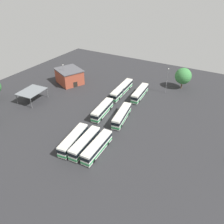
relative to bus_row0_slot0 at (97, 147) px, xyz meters
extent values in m
plane|color=#28282B|center=(15.68, 4.71, -1.81)|extent=(111.62, 111.62, 0.00)
cube|color=silver|center=(-0.01, 0.00, -0.02)|extent=(11.58, 2.91, 2.97)
cube|color=beige|center=(-0.01, 0.00, 1.54)|extent=(11.11, 2.70, 0.14)
cube|color=black|center=(-0.01, 0.00, 0.46)|extent=(11.64, 2.95, 0.95)
cube|color=#2D8C4C|center=(-0.01, 0.00, -0.85)|extent=(11.64, 2.95, 0.59)
cube|color=black|center=(5.74, 0.25, 0.56)|extent=(0.15, 1.97, 1.09)
cylinder|color=black|center=(3.50, 1.26, -1.31)|extent=(1.01, 0.34, 1.00)
cylinder|color=black|center=(3.60, -0.95, -1.31)|extent=(1.01, 0.34, 1.00)
cylinder|color=black|center=(-3.61, 0.95, -1.31)|extent=(1.01, 0.34, 1.00)
cylinder|color=black|center=(-3.51, -1.26, -1.31)|extent=(1.01, 0.34, 1.00)
cube|color=silver|center=(-0.29, 3.51, -0.02)|extent=(11.72, 3.17, 2.97)
cube|color=beige|center=(-0.29, 3.51, 1.54)|extent=(11.24, 2.95, 0.14)
cube|color=black|center=(-0.29, 3.51, 0.46)|extent=(11.78, 3.21, 0.95)
cube|color=#2D8C4C|center=(-0.29, 3.51, -0.85)|extent=(11.78, 3.21, 0.59)
cube|color=black|center=(5.50, 3.90, 0.56)|extent=(0.19, 1.97, 1.09)
cylinder|color=black|center=(3.21, 4.86, -1.31)|extent=(1.02, 0.37, 1.00)
cylinder|color=black|center=(3.36, 2.65, -1.31)|extent=(1.02, 0.37, 1.00)
cylinder|color=black|center=(-3.95, 4.38, -1.31)|extent=(1.02, 0.37, 1.00)
cylinder|color=black|center=(-3.80, 2.17, -1.31)|extent=(1.02, 0.37, 1.00)
cube|color=silver|center=(-0.80, 6.83, -0.02)|extent=(11.77, 3.92, 2.97)
cube|color=beige|center=(-0.80, 6.83, 1.54)|extent=(11.29, 3.67, 0.14)
cube|color=black|center=(-0.80, 6.83, 0.46)|extent=(11.83, 3.96, 0.95)
cube|color=#2D8C4C|center=(-0.80, 6.83, -0.85)|extent=(11.83, 3.96, 0.59)
cube|color=black|center=(4.94, 7.60, 0.56)|extent=(0.32, 1.96, 1.09)
cylinder|color=black|center=(2.60, 8.41, -1.31)|extent=(1.03, 0.43, 1.00)
cylinder|color=black|center=(2.89, 6.21, -1.31)|extent=(1.03, 0.43, 1.00)
cylinder|color=black|center=(-4.50, 7.45, -1.31)|extent=(1.03, 0.43, 1.00)
cylinder|color=black|center=(-4.21, 5.26, -1.31)|extent=(1.03, 0.43, 1.00)
cube|color=silver|center=(15.80, 1.36, -0.02)|extent=(11.88, 4.18, 2.97)
cube|color=beige|center=(15.80, 1.36, 1.54)|extent=(11.39, 3.92, 0.14)
cube|color=black|center=(15.80, 1.36, 0.46)|extent=(11.95, 4.22, 0.95)
cube|color=#2D8C4C|center=(15.80, 1.36, -0.85)|extent=(11.95, 4.22, 0.59)
cube|color=black|center=(21.56, 2.26, 0.56)|extent=(0.36, 1.96, 1.09)
cylinder|color=black|center=(19.19, 3.01, -1.31)|extent=(1.03, 0.45, 1.00)
cylinder|color=black|center=(19.54, 0.82, -1.31)|extent=(1.03, 0.45, 1.00)
cylinder|color=black|center=(12.06, 1.89, -1.31)|extent=(1.03, 0.45, 1.00)
cylinder|color=black|center=(12.40, -0.29, -1.31)|extent=(1.03, 0.45, 1.00)
cube|color=silver|center=(15.72, 8.24, -0.02)|extent=(11.53, 3.58, 2.97)
cube|color=beige|center=(15.72, 8.24, 1.54)|extent=(11.06, 3.34, 0.14)
cube|color=black|center=(15.72, 8.24, 0.46)|extent=(11.59, 3.62, 0.95)
cube|color=#2D8C4C|center=(15.72, 8.24, -0.85)|extent=(11.59, 3.62, 0.59)
cube|color=black|center=(21.37, 8.84, 0.56)|extent=(0.27, 1.97, 1.09)
cylinder|color=black|center=(19.10, 9.71, -1.31)|extent=(1.03, 0.40, 1.00)
cylinder|color=black|center=(19.33, 7.51, -1.31)|extent=(1.03, 0.40, 1.00)
cylinder|color=black|center=(12.11, 8.97, -1.31)|extent=(1.03, 0.40, 1.00)
cylinder|color=black|center=(12.34, 6.77, -1.31)|extent=(1.03, 0.40, 1.00)
cube|color=silver|center=(32.32, 2.64, -0.02)|extent=(11.99, 3.23, 2.97)
cube|color=beige|center=(32.32, 2.64, 1.54)|extent=(11.51, 3.00, 0.14)
cube|color=black|center=(32.32, 2.64, 0.46)|extent=(12.06, 3.27, 0.95)
cube|color=#2D8C4C|center=(32.32, 2.64, -0.85)|extent=(12.06, 3.27, 0.59)
cube|color=black|center=(38.24, 3.05, 0.56)|extent=(0.20, 1.97, 1.09)
cylinder|color=black|center=(35.91, 4.00, -1.31)|extent=(1.02, 0.37, 1.00)
cylinder|color=black|center=(36.06, 1.79, -1.31)|extent=(1.02, 0.37, 1.00)
cylinder|color=black|center=(28.58, 3.49, -1.31)|extent=(1.02, 0.37, 1.00)
cylinder|color=black|center=(28.73, 1.28, -1.31)|extent=(1.02, 0.37, 1.00)
cube|color=silver|center=(31.52, 9.59, -0.02)|extent=(15.45, 3.36, 2.97)
cube|color=beige|center=(31.52, 9.59, 1.54)|extent=(14.83, 3.13, 0.14)
cube|color=black|center=(31.52, 9.59, 0.46)|extent=(15.53, 3.40, 0.95)
cube|color=#2D8C4C|center=(31.52, 9.59, -0.85)|extent=(15.53, 3.40, 0.59)
cube|color=black|center=(39.19, 10.07, 0.56)|extent=(0.18, 1.97, 1.09)
cube|color=#47474C|center=(29.83, 9.48, -0.02)|extent=(1.05, 2.51, 2.85)
cylinder|color=black|center=(36.19, 10.99, -1.31)|extent=(1.02, 0.36, 1.00)
cylinder|color=black|center=(36.33, 8.78, -1.31)|extent=(1.02, 0.36, 1.00)
cylinder|color=black|center=(26.70, 10.40, -1.31)|extent=(1.02, 0.36, 1.00)
cylinder|color=black|center=(26.84, 8.19, -1.31)|extent=(1.02, 0.36, 1.00)
cube|color=#99422D|center=(29.66, 32.79, 0.97)|extent=(11.67, 12.34, 5.55)
cube|color=#4C4C51|center=(29.66, 32.79, 3.92)|extent=(12.37, 13.08, 0.36)
cube|color=black|center=(27.62, 28.36, -0.71)|extent=(1.66, 0.80, 2.20)
cube|color=slate|center=(11.21, 34.51, 1.99)|extent=(9.53, 7.71, 0.20)
cylinder|color=#59595B|center=(15.11, 38.05, 0.04)|extent=(0.20, 0.20, 3.70)
cylinder|color=#59595B|center=(15.65, 31.70, 0.04)|extent=(0.20, 0.20, 3.70)
cylinder|color=#59595B|center=(6.77, 37.33, 0.04)|extent=(0.20, 0.20, 3.70)
cylinder|color=#59595B|center=(7.31, 30.98, 0.04)|extent=(0.20, 0.20, 3.70)
cylinder|color=slate|center=(27.89, 34.03, 2.16)|extent=(0.16, 0.16, 7.93)
cube|color=silver|center=(27.89, 34.03, 6.30)|extent=(0.56, 0.28, 0.20)
cylinder|color=slate|center=(40.54, -4.36, 2.91)|extent=(0.16, 0.16, 9.43)
cube|color=silver|center=(40.54, -4.36, 7.81)|extent=(0.56, 0.28, 0.20)
cylinder|color=brown|center=(47.60, -8.48, -0.56)|extent=(0.44, 0.44, 2.50)
sphere|color=#387A3D|center=(47.60, -8.48, 3.35)|extent=(6.25, 6.25, 6.25)
camera|label=1|loc=(-34.78, -24.23, 36.66)|focal=35.51mm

